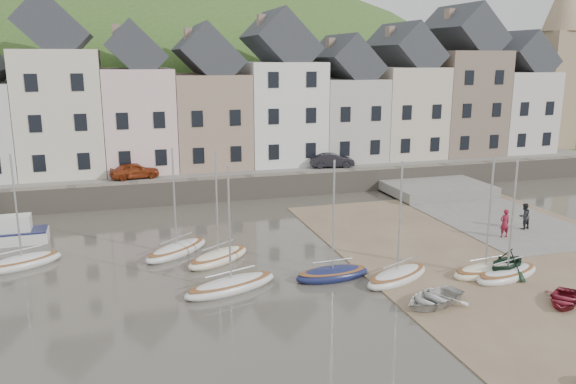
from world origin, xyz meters
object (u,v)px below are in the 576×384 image
object	(u,v)px
sailboat_0	(22,262)
rowboat_white	(433,298)
car_left	(135,171)
rowboat_green	(507,262)
person_dark	(524,216)
rowboat_red	(564,299)
person_red	(505,223)
car_right	(332,160)

from	to	relation	value
sailboat_0	rowboat_white	xyz separation A→B (m)	(18.47, -10.69, 0.13)
sailboat_0	car_left	bearing A→B (deg)	65.40
sailboat_0	rowboat_green	world-z (taller)	sailboat_0
rowboat_white	person_dark	distance (m)	14.43
rowboat_red	person_dark	world-z (taller)	person_dark
rowboat_white	rowboat_red	bearing A→B (deg)	55.10
rowboat_red	person_dark	distance (m)	11.79
rowboat_red	person_red	world-z (taller)	person_red
rowboat_green	person_dark	distance (m)	8.86
rowboat_green	car_right	size ratio (longest dim) A/B	0.71
sailboat_0	rowboat_green	bearing A→B (deg)	-19.61
person_red	sailboat_0	bearing A→B (deg)	-6.03
sailboat_0	rowboat_green	size ratio (longest dim) A/B	2.32
rowboat_white	person_red	world-z (taller)	person_red
rowboat_white	rowboat_red	size ratio (longest dim) A/B	1.26
sailboat_0	car_left	size ratio (longest dim) A/B	1.68
car_left	person_dark	bearing A→B (deg)	-133.45
person_dark	person_red	bearing A→B (deg)	13.29
car_left	person_red	bearing A→B (deg)	-138.11
sailboat_0	car_right	bearing A→B (deg)	31.30
person_red	person_dark	world-z (taller)	person_red
person_red	car_left	xyz separation A→B (m)	(-21.37, 17.18, 1.23)
rowboat_white	sailboat_0	bearing A→B (deg)	-139.13
sailboat_0	rowboat_red	world-z (taller)	sailboat_0
person_red	car_right	bearing A→B (deg)	-73.72
rowboat_red	car_left	distance (m)	31.77
rowboat_green	rowboat_red	distance (m)	3.80
rowboat_red	car_right	size ratio (longest dim) A/B	0.68
rowboat_red	person_red	distance (m)	9.77
rowboat_green	car_right	distance (m)	22.55
sailboat_0	car_left	xyz separation A→B (m)	(6.39, 13.94, 1.97)
person_red	car_left	distance (m)	27.44
rowboat_green	car_left	bearing A→B (deg)	-163.65
person_red	car_right	xyz separation A→B (m)	(-4.82, 17.18, 1.22)
rowboat_green	person_dark	world-z (taller)	person_dark
rowboat_white	car_right	world-z (taller)	car_right
person_dark	car_right	size ratio (longest dim) A/B	0.45
sailboat_0	rowboat_white	world-z (taller)	sailboat_0
rowboat_red	person_dark	xyz separation A→B (m)	(5.89, 10.19, 0.64)
person_red	rowboat_red	bearing A→B (deg)	69.11
rowboat_white	rowboat_green	xyz separation A→B (m)	(5.50, 2.15, 0.38)
car_left	car_right	bearing A→B (deg)	-99.30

